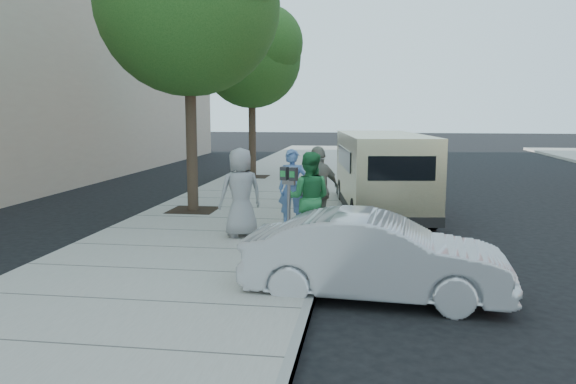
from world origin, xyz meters
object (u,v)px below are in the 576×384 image
Objects in this scene: van at (381,172)px; person_striped_polo at (319,190)px; sedan at (375,256)px; parking_meter at (289,191)px; person_gray_shirt at (241,192)px; person_officer at (293,188)px; person_green_shirt at (309,198)px; tree_far at (253,54)px.

van reaches higher than person_striped_polo.
parking_meter is at bearing 41.55° from sedan.
person_striped_polo is (0.42, 1.53, -0.20)m from parking_meter.
person_gray_shirt is (-1.15, 1.06, -0.21)m from parking_meter.
person_striped_polo is at bearing -120.06° from van.
person_officer is 0.91m from person_striped_polo.
person_gray_shirt is at bearing -13.05° from person_green_shirt.
van is at bearing -105.94° from person_green_shirt.
tree_far reaches higher than person_gray_shirt.
person_striped_polo is (-1.35, -3.30, -0.05)m from van.
parking_meter is 0.41× the size of sedan.
sedan is at bearing 100.27° from person_gray_shirt.
person_officer is (-0.23, 2.17, -0.26)m from parking_meter.
parking_meter is 0.87× the size of person_green_shirt.
person_officer is 0.97× the size of person_green_shirt.
person_green_shirt is at bearing -76.26° from person_officer.
person_green_shirt is at bearing 36.08° from person_striped_polo.
person_gray_shirt is (-0.92, -1.11, 0.05)m from person_officer.
van is 4.77m from person_gray_shirt.
van is at bearing -158.71° from person_gray_shirt.
van is at bearing -158.73° from person_striped_polo.
tree_far is at bearing 22.82° from sedan.
person_green_shirt reaches higher than parking_meter.
tree_far is at bearing 101.60° from person_officer.
person_green_shirt is at bearing -117.08° from van.
person_officer is at bearing -67.77° from person_green_shirt.
person_striped_polo is at bearing -50.06° from person_officer.
parking_meter is 0.90× the size of person_officer.
sedan is 2.20× the size of person_officer.
sedan is 2.06× the size of person_striped_polo.
sedan is at bearing -72.17° from person_officer.
tree_far reaches higher than parking_meter.
person_gray_shirt reaches higher than person_officer.
tree_far is 4.17× the size of parking_meter.
tree_far is 10.48m from person_officer.
person_green_shirt is at bearing 132.64° from person_gray_shirt.
person_gray_shirt is at bearing -29.78° from person_striped_polo.
person_gray_shirt is at bearing 156.38° from parking_meter.
van is 4.45m from person_green_shirt.
person_green_shirt is (3.34, -10.86, -3.84)m from tree_far.
person_officer is at bearing 114.90° from parking_meter.
parking_meter is 0.84× the size of person_striped_polo.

